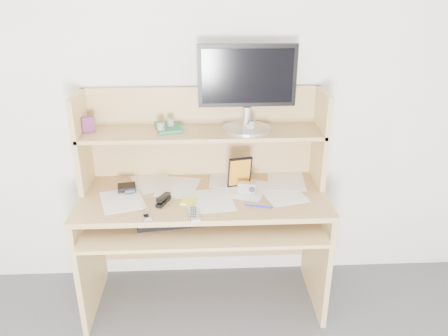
{
  "coord_description": "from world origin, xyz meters",
  "views": [
    {
      "loc": [
        0.01,
        -0.74,
        1.87
      ],
      "look_at": [
        0.11,
        1.43,
        0.93
      ],
      "focal_mm": 35.0,
      "sensor_mm": 36.0,
      "label": 1
    }
  ],
  "objects_px": {
    "game_case": "(240,172)",
    "desk": "(204,197)",
    "tv_remote": "(193,214)",
    "keyboard": "(178,220)",
    "monitor": "(247,85)"
  },
  "relations": [
    {
      "from": "tv_remote",
      "to": "monitor",
      "type": "bearing_deg",
      "value": 42.56
    },
    {
      "from": "game_case",
      "to": "monitor",
      "type": "distance_m",
      "value": 0.5
    },
    {
      "from": "game_case",
      "to": "desk",
      "type": "bearing_deg",
      "value": 165.87
    },
    {
      "from": "desk",
      "to": "tv_remote",
      "type": "bearing_deg",
      "value": -99.15
    },
    {
      "from": "tv_remote",
      "to": "game_case",
      "type": "distance_m",
      "value": 0.42
    },
    {
      "from": "desk",
      "to": "monitor",
      "type": "relative_size",
      "value": 2.55
    },
    {
      "from": "tv_remote",
      "to": "keyboard",
      "type": "bearing_deg",
      "value": 115.47
    },
    {
      "from": "monitor",
      "to": "game_case",
      "type": "bearing_deg",
      "value": -113.44
    },
    {
      "from": "desk",
      "to": "monitor",
      "type": "xyz_separation_m",
      "value": [
        0.26,
        0.1,
        0.64
      ]
    },
    {
      "from": "desk",
      "to": "game_case",
      "type": "bearing_deg",
      "value": -2.18
    },
    {
      "from": "keyboard",
      "to": "tv_remote",
      "type": "xyz_separation_m",
      "value": [
        0.09,
        -0.12,
        0.1
      ]
    },
    {
      "from": "desk",
      "to": "keyboard",
      "type": "xyz_separation_m",
      "value": [
        -0.14,
        -0.21,
        -0.03
      ]
    },
    {
      "from": "keyboard",
      "to": "monitor",
      "type": "relative_size",
      "value": 0.83
    },
    {
      "from": "desk",
      "to": "game_case",
      "type": "relative_size",
      "value": 7.29
    },
    {
      "from": "desk",
      "to": "tv_remote",
      "type": "distance_m",
      "value": 0.34
    }
  ]
}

